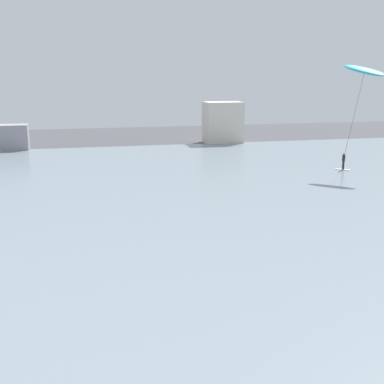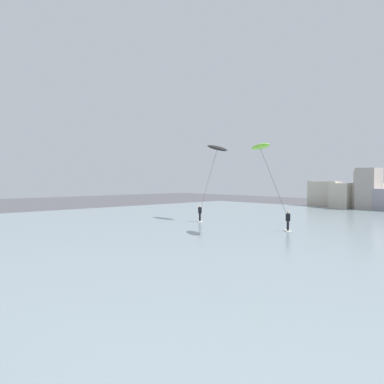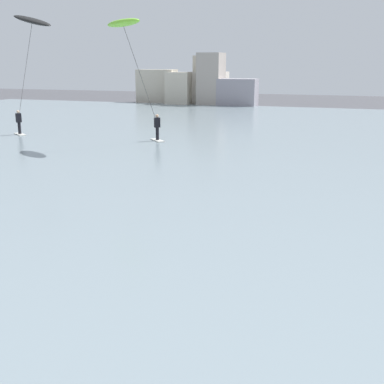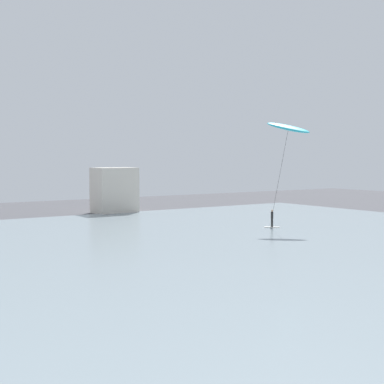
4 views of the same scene
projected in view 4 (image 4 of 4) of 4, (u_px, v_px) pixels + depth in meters
The scene contains 2 objects.
water_bay at pixel (77, 262), 33.78m from camera, with size 84.00×52.00×0.10m, color gray.
kitesurfer_cyan at pixel (287, 134), 48.92m from camera, with size 3.28×3.97×9.85m.
Camera 4 is at (-13.10, -1.10, 6.37)m, focal length 51.23 mm.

